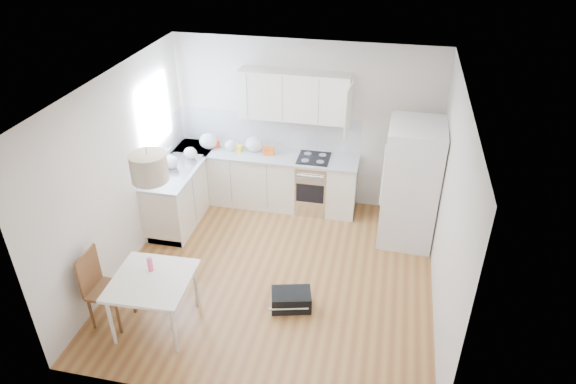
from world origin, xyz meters
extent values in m
plane|color=brown|center=(0.00, 0.00, 0.00)|extent=(4.20, 4.20, 0.00)
plane|color=white|center=(0.00, 0.00, 2.70)|extent=(4.20, 4.20, 0.00)
plane|color=beige|center=(0.00, 2.10, 1.35)|extent=(4.20, 0.00, 4.20)
plane|color=beige|center=(-2.10, 0.00, 1.35)|extent=(0.00, 4.20, 4.20)
plane|color=beige|center=(2.10, 0.00, 1.35)|extent=(0.00, 4.20, 4.20)
cube|color=#BFE0F9|center=(-2.09, 1.15, 1.75)|extent=(0.02, 1.00, 1.00)
cube|color=silver|center=(-0.60, 1.80, 0.44)|extent=(3.00, 0.60, 0.88)
cube|color=silver|center=(-1.80, 1.20, 0.44)|extent=(0.60, 1.80, 0.88)
cube|color=#AAADAF|center=(-0.60, 1.80, 0.90)|extent=(3.02, 0.64, 0.04)
cube|color=#AAADAF|center=(-1.80, 1.20, 0.90)|extent=(0.64, 1.82, 0.04)
cube|color=silver|center=(-0.60, 2.09, 1.21)|extent=(3.00, 0.01, 0.58)
cube|color=silver|center=(-2.09, 1.20, 1.21)|extent=(0.01, 1.80, 0.58)
cube|color=silver|center=(-0.15, 1.94, 1.88)|extent=(1.70, 0.32, 0.75)
cube|color=beige|center=(-1.20, -1.20, 0.69)|extent=(0.93, 0.93, 0.04)
cylinder|color=silver|center=(-1.56, -1.60, 0.34)|extent=(0.05, 0.05, 0.67)
cylinder|color=silver|center=(-0.81, -1.57, 0.34)|extent=(0.05, 0.05, 0.67)
cylinder|color=silver|center=(-1.59, -0.84, 0.34)|extent=(0.05, 0.05, 0.67)
cylinder|color=silver|center=(-0.83, -0.81, 0.34)|extent=(0.05, 0.05, 0.67)
cylinder|color=#E94063|center=(-1.27, -1.06, 0.82)|extent=(0.07, 0.07, 0.22)
cube|color=black|center=(0.33, -0.57, 0.11)|extent=(0.56, 0.44, 0.23)
cylinder|color=beige|center=(-1.02, -1.18, 2.18)|extent=(0.41, 0.41, 0.29)
ellipsoid|color=silver|center=(-1.55, 1.80, 1.05)|extent=(0.29, 0.25, 0.26)
ellipsoid|color=silver|center=(-1.16, 1.78, 1.01)|extent=(0.21, 0.18, 0.19)
ellipsoid|color=silver|center=(-0.79, 1.85, 1.05)|extent=(0.28, 0.24, 0.25)
ellipsoid|color=silver|center=(-1.70, 1.40, 1.01)|extent=(0.21, 0.18, 0.19)
ellipsoid|color=silver|center=(-1.87, 1.04, 1.02)|extent=(0.23, 0.20, 0.21)
cube|color=#E35714|center=(-0.53, 1.79, 0.98)|extent=(0.20, 0.15, 0.12)
cube|color=yellow|center=(-1.05, 1.81, 0.97)|extent=(0.16, 0.12, 0.10)
cube|color=#DE431B|center=(-1.48, 1.87, 0.98)|extent=(0.21, 0.18, 0.12)
camera|label=1|loc=(1.30, -5.35, 4.62)|focal=32.00mm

